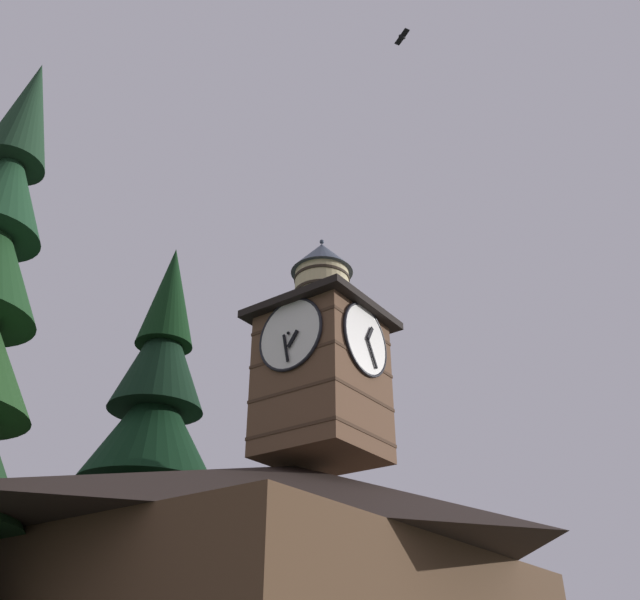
% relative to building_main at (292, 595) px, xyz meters
% --- Properties ---
extents(building_main, '(15.19, 10.94, 7.27)m').
position_rel_building_main_xyz_m(building_main, '(0.00, 0.00, 0.00)').
color(building_main, '#513924').
rests_on(building_main, ground_plane).
extents(clock_tower, '(3.91, 3.91, 7.90)m').
position_rel_building_main_xyz_m(clock_tower, '(-0.05, 0.98, 6.72)').
color(clock_tower, brown).
rests_on(clock_tower, building_main).
extents(pine_tree_behind, '(7.29, 7.29, 17.30)m').
position_rel_building_main_xyz_m(pine_tree_behind, '(0.48, -6.16, 3.42)').
color(pine_tree_behind, '#473323').
rests_on(pine_tree_behind, ground_plane).
extents(moon, '(1.69, 1.69, 1.69)m').
position_rel_building_main_xyz_m(moon, '(-18.27, -34.25, 6.84)').
color(moon, silver).
extents(flying_bird_high, '(0.49, 0.70, 0.15)m').
position_rel_building_main_xyz_m(flying_bird_high, '(1.62, 5.57, 17.04)').
color(flying_bird_high, black).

